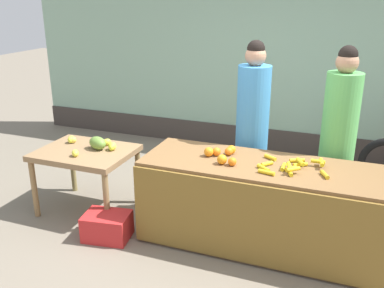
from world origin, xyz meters
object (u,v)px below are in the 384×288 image
Objects in this scene: vendor_woman_green_shirt at (338,140)px; produce_crate at (107,226)px; produce_sack at (178,172)px; vendor_woman_blue_shirt at (252,129)px.

vendor_woman_green_shirt is 2.43m from produce_crate.
vendor_woman_green_shirt is 3.66× the size of produce_sack.
produce_sack is at bearing 79.07° from produce_crate.
produce_crate is at bearing -100.93° from produce_sack.
vendor_woman_green_shirt is 4.19× the size of produce_crate.
produce_crate is (-2.02, -1.08, -0.80)m from vendor_woman_green_shirt.
produce_sack is (0.24, 1.24, 0.12)m from produce_crate.
vendor_woman_green_shirt is 1.91m from produce_sack.
produce_sack is (-1.78, 0.15, -0.68)m from vendor_woman_green_shirt.
vendor_woman_blue_shirt is at bearing -9.67° from produce_sack.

